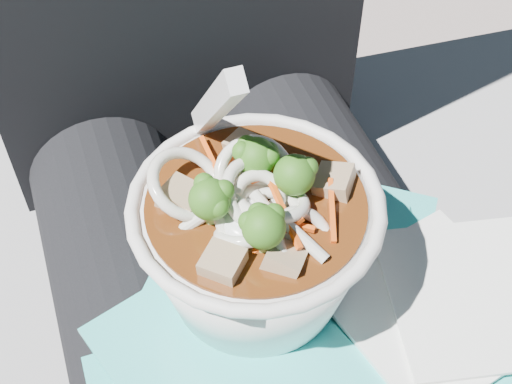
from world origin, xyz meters
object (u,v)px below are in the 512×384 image
object	(u,v)px
lap	(275,343)
plastic_bag	(308,346)
stone_ledge	(228,360)
person_body	(238,238)
udon_bowl	(255,235)

from	to	relation	value
lap	plastic_bag	size ratio (longest dim) A/B	1.37
stone_ledge	person_body	world-z (taller)	person_body
lap	plastic_bag	world-z (taller)	plastic_bag
udon_bowl	plastic_bag	bearing A→B (deg)	-71.06
plastic_bag	udon_bowl	size ratio (longest dim) A/B	1.76
stone_ledge	udon_bowl	bearing A→B (deg)	-95.81
plastic_bag	udon_bowl	bearing A→B (deg)	108.94
stone_ledge	udon_bowl	xyz separation A→B (m)	(-0.01, -0.14, 0.44)
plastic_bag	lap	bearing A→B (deg)	94.46
stone_ledge	lap	world-z (taller)	lap
lap	udon_bowl	distance (m)	0.14
lap	person_body	bearing A→B (deg)	90.00
person_body	stone_ledge	bearing A→B (deg)	90.00
stone_ledge	lap	xyz separation A→B (m)	(0.00, -0.15, 0.30)
stone_ledge	udon_bowl	size ratio (longest dim) A/B	5.02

